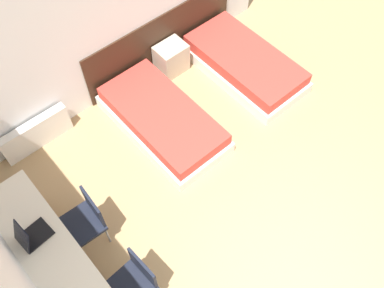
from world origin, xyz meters
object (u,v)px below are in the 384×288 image
nightstand (171,58)px  chair_near_notebook (133,282)px  bed_near_window (162,119)px  bed_near_door (244,64)px  laptop (30,235)px  chair_near_laptop (85,220)px

nightstand → chair_near_notebook: chair_near_notebook is taller
bed_near_window → nightstand: size_ratio=3.95×
bed_near_window → nightstand: bearing=44.1°
bed_near_door → laptop: laptop is taller
chair_near_notebook → laptop: laptop is taller
bed_near_door → nightstand: 1.10m
chair_near_notebook → bed_near_door: bearing=23.4°
chair_near_laptop → chair_near_notebook: size_ratio=1.00×
bed_near_window → bed_near_door: bearing=0.0°
nightstand → laptop: bearing=-154.6°
laptop → bed_near_window: bearing=11.3°
nightstand → laptop: laptop is taller
chair_near_notebook → bed_near_window: bearing=41.2°
chair_near_laptop → chair_near_notebook: (0.00, -0.90, 0.00)m
bed_near_door → bed_near_window: bearing=180.0°
bed_near_window → nightstand: 1.10m
chair_near_laptop → laptop: (-0.53, 0.04, 0.35)m
bed_near_window → nightstand: (0.79, 0.76, 0.06)m
bed_near_window → chair_near_laptop: 1.79m
nightstand → laptop: size_ratio=1.39×
bed_near_door → chair_near_laptop: size_ratio=2.28×
bed_near_window → laptop: 2.34m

